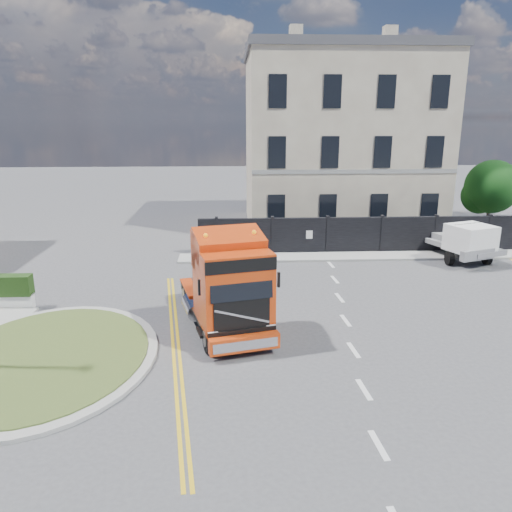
{
  "coord_description": "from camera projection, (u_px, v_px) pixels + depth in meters",
  "views": [
    {
      "loc": [
        -1.2,
        -17.25,
        7.22
      ],
      "look_at": [
        -0.23,
        2.19,
        1.8
      ],
      "focal_mm": 35.0,
      "sensor_mm": 36.0,
      "label": 1
    }
  ],
  "objects": [
    {
      "name": "pavement_far",
      "position": [
        367.0,
        256.0,
        26.66
      ],
      "size": [
        20.0,
        1.6,
        0.12
      ],
      "primitive_type": "cube",
      "color": "gray",
      "rests_on": "ground"
    },
    {
      "name": "georgian_building",
      "position": [
        338.0,
        140.0,
        33.21
      ],
      "size": [
        12.3,
        10.3,
        12.8
      ],
      "color": "beige",
      "rests_on": "ground"
    },
    {
      "name": "truck",
      "position": [
        229.0,
        289.0,
        16.93
      ],
      "size": [
        3.59,
        6.33,
        3.58
      ],
      "rotation": [
        0.0,
        0.0,
        0.24
      ],
      "color": "black",
      "rests_on": "ground"
    },
    {
      "name": "tree",
      "position": [
        489.0,
        189.0,
        30.11
      ],
      "size": [
        3.2,
        3.2,
        4.8
      ],
      "color": "#382619",
      "rests_on": "ground"
    },
    {
      "name": "ground",
      "position": [
        265.0,
        318.0,
        18.59
      ],
      "size": [
        120.0,
        120.0,
        0.0
      ],
      "primitive_type": "plane",
      "color": "#424244",
      "rests_on": "ground"
    },
    {
      "name": "flatbed_pickup",
      "position": [
        465.0,
        241.0,
        25.6
      ],
      "size": [
        3.49,
        5.37,
        2.04
      ],
      "rotation": [
        0.0,
        0.0,
        0.35
      ],
      "color": "gray",
      "rests_on": "ground"
    },
    {
      "name": "traffic_island",
      "position": [
        45.0,
        358.0,
        15.34
      ],
      "size": [
        6.8,
        6.8,
        0.17
      ],
      "color": "gray",
      "rests_on": "ground"
    },
    {
      "name": "hoarding_fence",
      "position": [
        373.0,
        235.0,
        27.3
      ],
      "size": [
        18.8,
        0.25,
        2.0
      ],
      "color": "black",
      "rests_on": "ground"
    }
  ]
}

